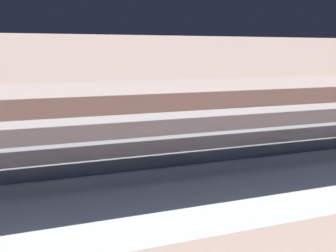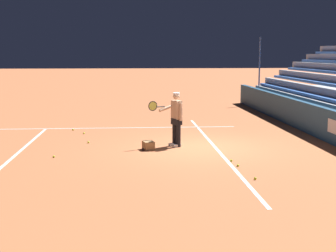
{
  "view_description": "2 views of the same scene",
  "coord_description": "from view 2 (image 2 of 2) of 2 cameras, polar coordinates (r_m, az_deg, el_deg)",
  "views": [
    {
      "loc": [
        -5.29,
        -13.47,
        3.18
      ],
      "look_at": [
        1.27,
        1.08,
        0.65
      ],
      "focal_mm": 50.0,
      "sensor_mm": 36.0,
      "label": 1
    },
    {
      "loc": [
        -14.33,
        2.06,
        2.92
      ],
      "look_at": [
        -0.83,
        1.05,
        0.82
      ],
      "focal_mm": 50.0,
      "sensor_mm": 36.0,
      "label": 2
    }
  ],
  "objects": [
    {
      "name": "tennis_ball_by_box",
      "position": [
        15.64,
        -9.68,
        -1.96
      ],
      "size": [
        0.07,
        0.07,
        0.07
      ],
      "primitive_type": "sphere",
      "color": "#CCE533",
      "rests_on": "ground"
    },
    {
      "name": "tennis_ball_far_left",
      "position": [
        17.44,
        -10.21,
        -0.86
      ],
      "size": [
        0.07,
        0.07,
        0.07
      ],
      "primitive_type": "sphere",
      "color": "#CCE533",
      "rests_on": "ground"
    },
    {
      "name": "court_sideline_white",
      "position": [
        18.77,
        -10.15,
        -0.27
      ],
      "size": [
        0.1,
        12.0,
        0.01
      ],
      "primitive_type": "cube",
      "color": "white",
      "rests_on": "ground"
    },
    {
      "name": "court_baseline_white",
      "position": [
        14.84,
        5.75,
        -2.57
      ],
      "size": [
        12.0,
        0.1,
        0.01
      ],
      "primitive_type": "cube",
      "color": "white",
      "rests_on": "ground"
    },
    {
      "name": "court_service_line_white",
      "position": [
        15.02,
        -17.44,
        -2.8
      ],
      "size": [
        8.22,
        0.1,
        0.01
      ],
      "primitive_type": "cube",
      "color": "white",
      "rests_on": "ground"
    },
    {
      "name": "tennis_player",
      "position": [
        14.76,
        0.94,
        0.92
      ],
      "size": [
        0.56,
        1.07,
        1.71
      ],
      "color": "black",
      "rests_on": "ground"
    },
    {
      "name": "tennis_ball_near_player",
      "position": [
        12.92,
        7.72,
        -4.19
      ],
      "size": [
        0.07,
        0.07,
        0.07
      ],
      "primitive_type": "sphere",
      "color": "#CCE533",
      "rests_on": "ground"
    },
    {
      "name": "tennis_ball_far_right",
      "position": [
        18.32,
        -11.49,
        -0.44
      ],
      "size": [
        0.07,
        0.07,
        0.07
      ],
      "primitive_type": "sphere",
      "color": "#CCE533",
      "rests_on": "ground"
    },
    {
      "name": "ball_box_cardboard",
      "position": [
        14.38,
        -2.41,
        -2.39
      ],
      "size": [
        0.47,
        0.4,
        0.26
      ],
      "primitive_type": "cube",
      "rotation": [
        0.0,
        0.0,
        0.28
      ],
      "color": "#A87F51",
      "rests_on": "ground"
    },
    {
      "name": "tennis_ball_stray_back",
      "position": [
        11.19,
        10.59,
        -6.3
      ],
      "size": [
        0.07,
        0.07,
        0.07
      ],
      "primitive_type": "sphere",
      "color": "#CCE533",
      "rests_on": "ground"
    },
    {
      "name": "ground_plane",
      "position": [
        14.77,
        3.84,
        -2.62
      ],
      "size": [
        160.0,
        160.0,
        0.0
      ],
      "primitive_type": "plane",
      "color": "#B7663D"
    },
    {
      "name": "tennis_ball_midcourt",
      "position": [
        12.38,
        8.52,
        -4.78
      ],
      "size": [
        0.07,
        0.07,
        0.07
      ],
      "primitive_type": "sphere",
      "color": "#CCE533",
      "rests_on": "ground"
    },
    {
      "name": "tennis_ball_toward_net",
      "position": [
        13.67,
        -13.75,
        -3.64
      ],
      "size": [
        0.07,
        0.07,
        0.07
      ],
      "primitive_type": "sphere",
      "color": "#CCE533",
      "rests_on": "ground"
    }
  ]
}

